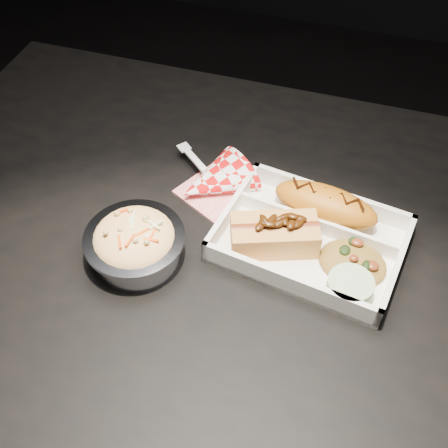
{
  "coord_description": "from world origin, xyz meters",
  "views": [
    {
      "loc": [
        0.09,
        -0.48,
        1.37
      ],
      "look_at": [
        -0.06,
        -0.01,
        0.81
      ],
      "focal_mm": 45.0,
      "sensor_mm": 36.0,
      "label": 1
    }
  ],
  "objects_px": {
    "napkin_fork": "(213,182)",
    "fried_pastry": "(326,205)",
    "hotdog": "(275,233)",
    "foil_coleslaw_cup": "(135,242)",
    "food_tray": "(310,241)",
    "dining_table": "(261,293)"
  },
  "relations": [
    {
      "from": "napkin_fork",
      "to": "fried_pastry",
      "type": "bearing_deg",
      "value": 36.54
    },
    {
      "from": "hotdog",
      "to": "foil_coleslaw_cup",
      "type": "height_order",
      "value": "foil_coleslaw_cup"
    },
    {
      "from": "food_tray",
      "to": "fried_pastry",
      "type": "distance_m",
      "value": 0.06
    },
    {
      "from": "fried_pastry",
      "to": "food_tray",
      "type": "bearing_deg",
      "value": -98.69
    },
    {
      "from": "foil_coleslaw_cup",
      "to": "fried_pastry",
      "type": "bearing_deg",
      "value": 32.02
    },
    {
      "from": "fried_pastry",
      "to": "napkin_fork",
      "type": "height_order",
      "value": "napkin_fork"
    },
    {
      "from": "hotdog",
      "to": "foil_coleslaw_cup",
      "type": "relative_size",
      "value": 0.96
    },
    {
      "from": "hotdog",
      "to": "napkin_fork",
      "type": "xyz_separation_m",
      "value": [
        -0.12,
        0.08,
        -0.02
      ]
    },
    {
      "from": "foil_coleslaw_cup",
      "to": "napkin_fork",
      "type": "relative_size",
      "value": 0.85
    },
    {
      "from": "dining_table",
      "to": "food_tray",
      "type": "relative_size",
      "value": 4.37
    },
    {
      "from": "dining_table",
      "to": "napkin_fork",
      "type": "height_order",
      "value": "napkin_fork"
    },
    {
      "from": "dining_table",
      "to": "hotdog",
      "type": "distance_m",
      "value": 0.13
    },
    {
      "from": "fried_pastry",
      "to": "hotdog",
      "type": "bearing_deg",
      "value": -127.45
    },
    {
      "from": "fried_pastry",
      "to": "dining_table",
      "type": "bearing_deg",
      "value": -125.49
    },
    {
      "from": "fried_pastry",
      "to": "hotdog",
      "type": "relative_size",
      "value": 1.17
    },
    {
      "from": "hotdog",
      "to": "dining_table",
      "type": "bearing_deg",
      "value": -136.45
    },
    {
      "from": "fried_pastry",
      "to": "hotdog",
      "type": "xyz_separation_m",
      "value": [
        -0.06,
        -0.07,
        0.0
      ]
    },
    {
      "from": "foil_coleslaw_cup",
      "to": "napkin_fork",
      "type": "xyz_separation_m",
      "value": [
        0.06,
        0.16,
        -0.02
      ]
    },
    {
      "from": "dining_table",
      "to": "fried_pastry",
      "type": "height_order",
      "value": "fried_pastry"
    },
    {
      "from": "food_tray",
      "to": "foil_coleslaw_cup",
      "type": "bearing_deg",
      "value": -149.19
    },
    {
      "from": "napkin_fork",
      "to": "food_tray",
      "type": "bearing_deg",
      "value": 18.49
    },
    {
      "from": "dining_table",
      "to": "foil_coleslaw_cup",
      "type": "relative_size",
      "value": 8.74
    }
  ]
}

